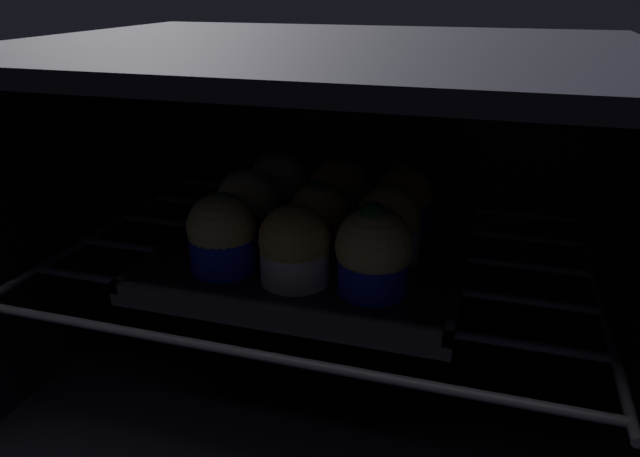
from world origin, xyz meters
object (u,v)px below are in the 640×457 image
Objects in this scene: baking_tray at (320,252)px; muffin_row0_col0 at (222,235)px; muffin_row2_col0 at (279,187)px; muffin_row2_col2 at (404,202)px; muffin_row1_col0 at (248,208)px; muffin_row2_col1 at (336,193)px; muffin_row0_col2 at (374,253)px; muffin_row1_col2 at (389,225)px; muffin_row1_col1 at (317,219)px; muffin_row0_col1 at (293,247)px.

baking_tray is 3.86× the size of muffin_row0_col0.
muffin_row2_col0 and muffin_row2_col2 have the same top height.
muffin_row1_col0 is 10.69cm from muffin_row2_col1.
muffin_row2_col2 is at bearing 89.33° from muffin_row0_col2.
muffin_row1_col0 reaches higher than muffin_row1_col2.
muffin_row1_col1 is at bearing -133.71° from baking_tray.
muffin_row1_col0 is 7.46cm from muffin_row2_col0.
muffin_row0_col2 is 16.77cm from muffin_row2_col1.
muffin_row0_col0 is at bearing -135.36° from muffin_row2_col2.
muffin_row0_col0 is 16.09cm from muffin_row1_col2.
muffin_row1_col2 is at bearing -27.48° from muffin_row2_col0.
muffin_row0_col0 and muffin_row2_col0 have the same top height.
muffin_row2_col2 is at bearing 0.28° from muffin_row2_col0.
muffin_row2_col1 reaches higher than baking_tray.
muffin_row2_col2 reaches higher than muffin_row0_col1.
muffin_row2_col1 is (7.39, 7.72, -0.20)cm from muffin_row1_col0.
muffin_row2_col0 is 14.50cm from muffin_row2_col2.
muffin_row2_col1 is at bearing 2.42° from muffin_row2_col0.
muffin_row0_col0 is 1.00× the size of muffin_row2_col2.
muffin_row2_col2 reaches higher than muffin_row2_col1.
muffin_row1_col0 reaches higher than muffin_row0_col1.
muffin_row2_col1 is (-7.56, 14.96, -0.24)cm from muffin_row0_col2.
muffin_row0_col2 reaches higher than muffin_row0_col1.
muffin_row0_col2 is at bearing -63.18° from muffin_row2_col1.
muffin_row2_col0 is (0.63, 7.44, -0.09)cm from muffin_row1_col0.
muffin_row2_col1 is at bearing 90.63° from muffin_row0_col1.
muffin_row2_col0 is (-7.13, 7.13, 4.05)cm from baking_tray.
muffin_row0_col2 is at bearing -90.67° from muffin_row2_col2.
muffin_row0_col0 is 7.17cm from muffin_row0_col1.
muffin_row0_col1 is at bearing -3.64° from muffin_row0_col0.
muffin_row0_col0 is 1.05× the size of muffin_row0_col1.
muffin_row2_col2 is at bearing 44.43° from muffin_row1_col1.
muffin_row1_col0 is (-7.56, 7.49, 0.32)cm from muffin_row0_col1.
muffin_row0_col0 is at bearing 179.17° from muffin_row0_col2.
baking_tray is 3.76cm from muffin_row1_col1.
muffin_row2_col0 is at bearing 85.13° from muffin_row1_col0.
muffin_row1_col1 is at bearing -89.08° from muffin_row2_col1.
muffin_row1_col1 reaches higher than baking_tray.
baking_tray is at bearing -44.98° from muffin_row2_col0.
muffin_row0_col1 is 0.96× the size of muffin_row2_col2.
muffin_row1_col2 is 7.48cm from muffin_row2_col2.
muffin_row0_col2 is at bearing -46.40° from baking_tray.
baking_tray is 3.98× the size of muffin_row2_col1.
muffin_row2_col0 reaches higher than muffin_row1_col2.
muffin_row0_col1 is at bearing -134.12° from muffin_row1_col2.
muffin_row1_col0 is 1.04× the size of muffin_row1_col1.
muffin_row0_col0 is 1.04× the size of muffin_row1_col1.
muffin_row0_col0 is at bearing -135.09° from baking_tray.
muffin_row2_col2 is (0.17, 14.75, -0.37)cm from muffin_row0_col2.
muffin_row0_col1 is at bearing -178.10° from muffin_row0_col2.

